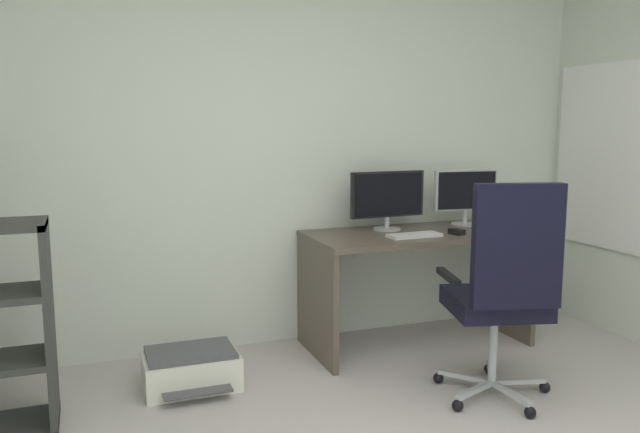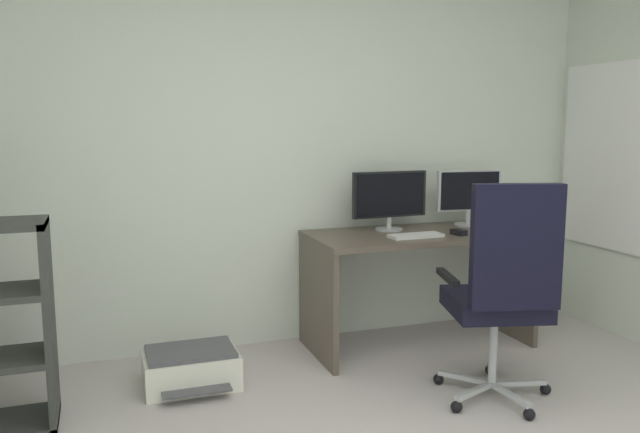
{
  "view_description": "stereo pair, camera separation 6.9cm",
  "coord_description": "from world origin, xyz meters",
  "px_view_note": "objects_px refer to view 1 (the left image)",
  "views": [
    {
      "loc": [
        -1.13,
        -1.5,
        1.45
      ],
      "look_at": [
        0.09,
        1.78,
        0.94
      ],
      "focal_mm": 35.52,
      "sensor_mm": 36.0,
      "label": 1
    },
    {
      "loc": [
        -1.06,
        -1.52,
        1.45
      ],
      "look_at": [
        0.09,
        1.78,
        0.94
      ],
      "focal_mm": 35.52,
      "sensor_mm": 36.0,
      "label": 2
    }
  ],
  "objects_px": {
    "monitor_main": "(388,196)",
    "keyboard": "(414,235)",
    "office_chair": "(504,285)",
    "computer_mouse": "(457,232)",
    "monitor_secondary": "(466,193)",
    "printer": "(191,369)",
    "desk": "(416,263)"
  },
  "relations": [
    {
      "from": "desk",
      "to": "printer",
      "type": "xyz_separation_m",
      "value": [
        -1.51,
        -0.19,
        -0.45
      ]
    },
    {
      "from": "office_chair",
      "to": "printer",
      "type": "bearing_deg",
      "value": 152.17
    },
    {
      "from": "office_chair",
      "to": "keyboard",
      "type": "bearing_deg",
      "value": 94.88
    },
    {
      "from": "monitor_secondary",
      "to": "printer",
      "type": "height_order",
      "value": "monitor_secondary"
    },
    {
      "from": "printer",
      "to": "monitor_main",
      "type": "bearing_deg",
      "value": 13.53
    },
    {
      "from": "computer_mouse",
      "to": "monitor_secondary",
      "type": "bearing_deg",
      "value": 38.49
    },
    {
      "from": "keyboard",
      "to": "office_chair",
      "type": "bearing_deg",
      "value": -87.5
    },
    {
      "from": "desk",
      "to": "keyboard",
      "type": "xyz_separation_m",
      "value": [
        -0.1,
        -0.15,
        0.21
      ]
    },
    {
      "from": "desk",
      "to": "computer_mouse",
      "type": "xyz_separation_m",
      "value": [
        0.19,
        -0.17,
        0.22
      ]
    },
    {
      "from": "keyboard",
      "to": "printer",
      "type": "height_order",
      "value": "keyboard"
    },
    {
      "from": "keyboard",
      "to": "printer",
      "type": "bearing_deg",
      "value": 179.1
    },
    {
      "from": "desk",
      "to": "printer",
      "type": "relative_size",
      "value": 2.77
    },
    {
      "from": "computer_mouse",
      "to": "monitor_main",
      "type": "bearing_deg",
      "value": 126.4
    },
    {
      "from": "monitor_secondary",
      "to": "printer",
      "type": "xyz_separation_m",
      "value": [
        -1.96,
        -0.33,
        -0.88
      ]
    },
    {
      "from": "monitor_main",
      "to": "keyboard",
      "type": "distance_m",
      "value": 0.36
    },
    {
      "from": "computer_mouse",
      "to": "office_chair",
      "type": "distance_m",
      "value": 0.84
    },
    {
      "from": "desk",
      "to": "monitor_secondary",
      "type": "height_order",
      "value": "monitor_secondary"
    },
    {
      "from": "keyboard",
      "to": "office_chair",
      "type": "distance_m",
      "value": 0.83
    },
    {
      "from": "monitor_main",
      "to": "computer_mouse",
      "type": "height_order",
      "value": "monitor_main"
    },
    {
      "from": "desk",
      "to": "computer_mouse",
      "type": "height_order",
      "value": "computer_mouse"
    },
    {
      "from": "office_chair",
      "to": "desk",
      "type": "bearing_deg",
      "value": 87.98
    },
    {
      "from": "keyboard",
      "to": "monitor_main",
      "type": "bearing_deg",
      "value": 96.03
    },
    {
      "from": "office_chair",
      "to": "printer",
      "type": "distance_m",
      "value": 1.75
    },
    {
      "from": "desk",
      "to": "keyboard",
      "type": "relative_size",
      "value": 4.2
    },
    {
      "from": "printer",
      "to": "desk",
      "type": "bearing_deg",
      "value": 7.05
    },
    {
      "from": "computer_mouse",
      "to": "printer",
      "type": "xyz_separation_m",
      "value": [
        -1.7,
        -0.02,
        -0.67
      ]
    },
    {
      "from": "office_chair",
      "to": "printer",
      "type": "xyz_separation_m",
      "value": [
        -1.48,
        0.78,
        -0.54
      ]
    },
    {
      "from": "monitor_secondary",
      "to": "computer_mouse",
      "type": "xyz_separation_m",
      "value": [
        -0.26,
        -0.31,
        -0.21
      ]
    },
    {
      "from": "monitor_main",
      "to": "office_chair",
      "type": "bearing_deg",
      "value": -84.19
    },
    {
      "from": "desk",
      "to": "keyboard",
      "type": "height_order",
      "value": "keyboard"
    },
    {
      "from": "keyboard",
      "to": "computer_mouse",
      "type": "relative_size",
      "value": 3.4
    },
    {
      "from": "keyboard",
      "to": "computer_mouse",
      "type": "distance_m",
      "value": 0.3
    }
  ]
}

